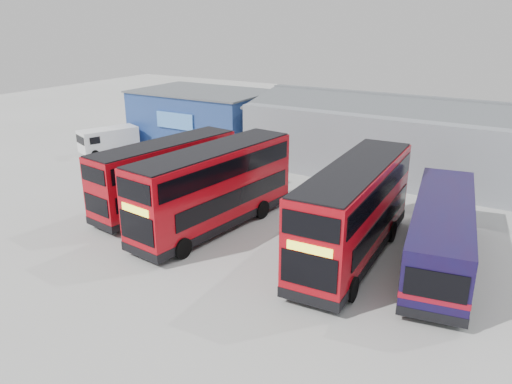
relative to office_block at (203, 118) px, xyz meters
name	(u,v)px	position (x,y,z in m)	size (l,w,h in m)	color
ground_plane	(214,248)	(14.00, -17.99, -2.58)	(120.00, 120.00, 0.00)	#A8A8A3
office_block	(203,118)	(0.00, 0.00, 0.00)	(12.30, 8.32, 5.12)	navy
maintenance_shed	(451,142)	(22.00, 2.01, 0.02)	(30.50, 12.00, 5.89)	gray
double_decker_left	(166,176)	(8.06, -14.71, -0.40)	(3.94, 10.58, 4.38)	#B20A14
double_decker_centre	(214,189)	(12.44, -15.69, -0.19)	(4.01, 11.55, 4.79)	#B20A14
double_decker_right	(354,213)	(20.63, -15.19, -0.14)	(3.35, 11.70, 4.90)	#B20A14
single_decker_blue	(441,235)	(24.63, -13.67, -0.98)	(4.62, 12.18, 3.23)	#110D3A
panel_van	(108,139)	(-5.43, -6.88, -1.34)	(3.70, 5.42, 2.21)	white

